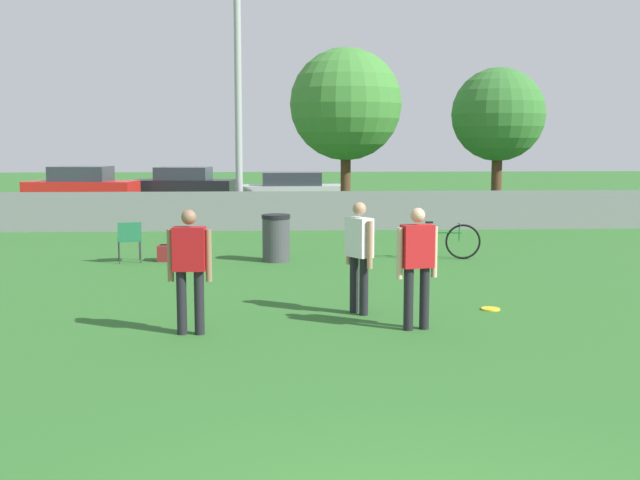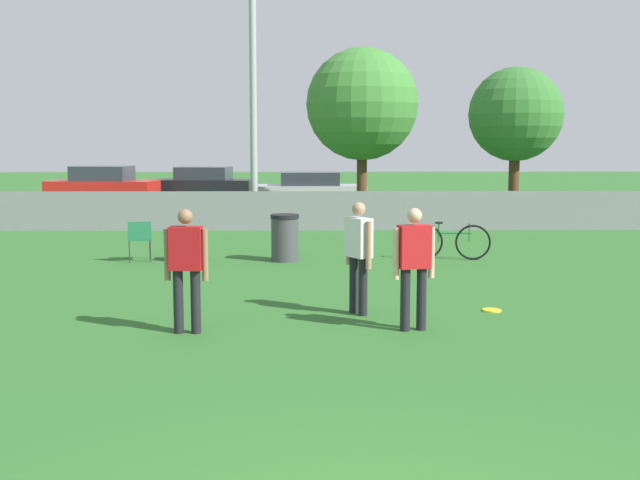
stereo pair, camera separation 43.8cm
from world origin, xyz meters
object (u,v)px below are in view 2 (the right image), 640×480
Objects in this scene: folding_chair_sideline at (140,237)px; parked_car_dark at (204,184)px; bicycle_sideline at (449,241)px; tree_near_pole at (362,105)px; tree_far_right at (516,115)px; player_receiver_white at (359,250)px; light_pole at (253,35)px; frisbee_disc at (492,310)px; trash_bin at (285,238)px; parked_car_silver at (310,190)px; gear_bag_sideline at (185,252)px; player_thrower_red at (414,260)px; parked_car_red at (103,186)px; player_defender_red at (186,262)px.

parked_car_dark is (-0.77, 16.79, 0.18)m from folding_chair_sideline.
tree_near_pole is at bearing 105.97° from bicycle_sideline.
tree_far_right is 14.28m from player_receiver_white.
light_pole is 8.21m from folding_chair_sideline.
frisbee_disc is (0.97, -13.72, -3.60)m from tree_near_pole.
tree_near_pole is 5.49× the size of trash_bin.
player_receiver_white is 0.39× the size of parked_car_silver.
bicycle_sideline is 1.77× the size of trash_bin.
tree_near_pole is 10.16m from gear_bag_sideline.
player_thrower_red is 6.48m from trash_bin.
player_receiver_white is at bearing -60.42° from parked_car_red.
player_defender_red is (-2.97, -0.10, 0.00)m from player_thrower_red.
trash_bin is (3.02, -0.01, -0.01)m from folding_chair_sideline.
trash_bin is at bearing -57.08° from parked_car_red.
tree_near_pole reaches higher than player_defender_red.
player_defender_red is 6.59m from folding_chair_sideline.
trash_bin is (-1.19, 5.18, -0.45)m from player_receiver_white.
frisbee_disc is (4.21, -11.29, -5.41)m from light_pole.
parked_car_dark is at bearing 104.70° from light_pole.
parked_car_red is (-6.35, 21.07, -0.21)m from player_defender_red.
player_thrower_red is at bearing -76.98° from light_pole.
tree_far_right is 16.09m from parked_car_red.
player_receiver_white reaches higher than bicycle_sideline.
folding_chair_sideline is 0.49× the size of bicycle_sideline.
trash_bin is at bearing -94.32° from parked_car_silver.
folding_chair_sideline reaches higher than gear_bag_sideline.
trash_bin is (-1.86, 6.19, -0.45)m from player_thrower_red.
parked_car_red is at bearing 147.92° from tree_near_pole.
bicycle_sideline is at bearing -0.30° from gear_bag_sideline.
parked_car_silver is at bearing 77.01° from light_pole.
player_thrower_red is 2.00m from frisbee_disc.
parked_car_dark is at bearing 126.59° from tree_near_pole.
player_thrower_red is 0.38× the size of parked_car_dark.
light_pole reaches higher than parked_car_red.
player_thrower_red is 2.97m from player_defender_red.
player_receiver_white is 6.69m from folding_chair_sideline.
tree_far_right is 12.80m from folding_chair_sideline.
player_defender_red reaches higher than folding_chair_sideline.
light_pole is 8.66m from parked_car_silver.
bicycle_sideline is (1.61, 6.35, -0.55)m from player_thrower_red.
folding_chair_sideline is at bearing 179.89° from trash_bin.
parked_car_dark is at bearing -100.20° from folding_chair_sideline.
player_receiver_white is 0.38× the size of parked_car_dark.
parked_car_red is (-4.45, 14.77, 0.22)m from folding_chair_sideline.
parked_car_silver is at bearing 87.44° from trash_bin.
player_thrower_red is 7.90m from folding_chair_sideline.
player_defender_red is 22.00m from parked_car_red.
parked_car_silver is at bearing -118.02° from folding_chair_sideline.
parked_car_silver is at bearing 109.36° from tree_near_pole.
parked_car_dark is at bearing 161.27° from player_receiver_white.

